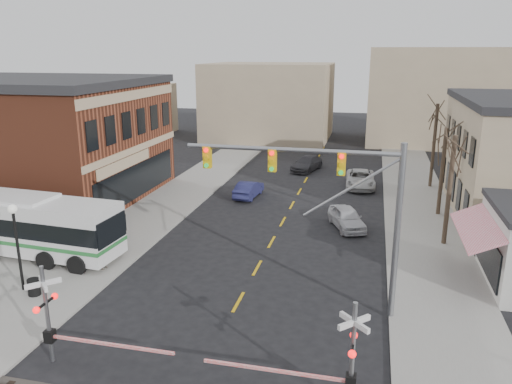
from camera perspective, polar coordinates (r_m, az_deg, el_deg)
ground at (r=22.85m, az=-3.39°, el=-14.77°), size 160.00×160.00×0.00m
sidewalk_west at (r=43.27m, az=-7.95°, el=0.20°), size 5.00×60.00×0.12m
sidewalk_east at (r=40.66m, az=17.93°, el=-1.46°), size 5.00×60.00×0.12m
tree_east_a at (r=32.21m, az=21.22°, el=0.13°), size 0.28×0.28×6.75m
tree_east_b at (r=38.07m, az=20.49°, el=2.17°), size 0.28×0.28×6.30m
tree_east_c at (r=45.79m, az=19.65°, el=5.00°), size 0.28×0.28×7.20m
transit_bus at (r=32.50m, az=-26.06°, el=-3.17°), size 13.56×3.89×3.45m
traffic_signal_mast at (r=21.86m, az=9.19°, el=-0.05°), size 9.54×0.30×8.00m
rr_crossing_west at (r=20.76m, az=-21.76°, el=-13.12°), size 5.60×1.36×4.00m
rr_crossing_east at (r=17.42m, az=9.46°, el=-18.09°), size 5.60×1.36×4.00m
street_lamp at (r=26.81m, az=-25.80°, el=-3.92°), size 0.44×0.44×4.45m
trash_bin at (r=27.00m, az=-24.03°, el=-9.88°), size 0.60×0.60×0.83m
car_a at (r=34.36m, az=10.34°, el=-2.91°), size 3.14×4.58×1.45m
car_b at (r=40.92m, az=-0.84°, el=0.34°), size 1.76×4.20×1.35m
car_c at (r=44.79m, az=11.85°, el=1.46°), size 2.70×5.44×1.48m
car_d at (r=50.36m, az=5.84°, el=3.26°), size 3.22×5.18×1.40m
pedestrian_near at (r=28.55m, az=-17.04°, el=-6.81°), size 0.50×0.67×1.69m
pedestrian_far at (r=32.98m, az=-15.58°, el=-3.47°), size 1.12×1.13×1.84m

